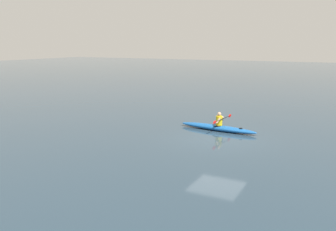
# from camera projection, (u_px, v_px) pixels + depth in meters

# --- Properties ---
(ground_plane) EXTENTS (160.00, 160.00, 0.00)m
(ground_plane) POSITION_uv_depth(u_px,v_px,m) (218.00, 139.00, 17.49)
(ground_plane) COLOR #283D4C
(kayak) EXTENTS (4.48, 0.99, 0.31)m
(kayak) POSITION_uv_depth(u_px,v_px,m) (218.00, 128.00, 19.23)
(kayak) COLOR #1959A5
(kayak) RESTS_ON ground
(kayaker) EXTENTS (0.50, 2.37, 0.73)m
(kayaker) POSITION_uv_depth(u_px,v_px,m) (220.00, 120.00, 19.08)
(kayaker) COLOR yellow
(kayaker) RESTS_ON kayak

